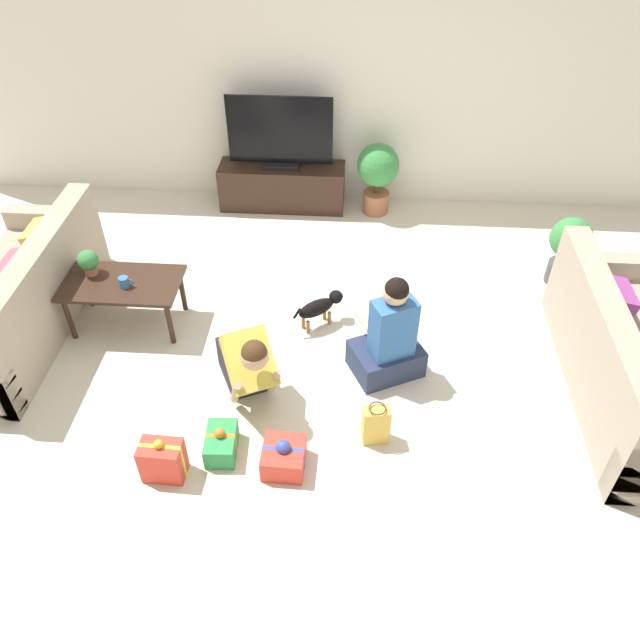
# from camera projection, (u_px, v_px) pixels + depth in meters

# --- Properties ---
(ground_plane) EXTENTS (16.00, 16.00, 0.00)m
(ground_plane) POSITION_uv_depth(u_px,v_px,m) (307.00, 355.00, 5.13)
(ground_plane) COLOR beige
(wall_back) EXTENTS (8.40, 0.06, 2.60)m
(wall_back) POSITION_uv_depth(u_px,v_px,m) (328.00, 80.00, 6.25)
(wall_back) COLOR white
(wall_back) RESTS_ON ground_plane
(sofa_left) EXTENTS (0.84, 2.07, 0.83)m
(sofa_left) POSITION_uv_depth(u_px,v_px,m) (20.00, 300.00, 5.20)
(sofa_left) COLOR tan
(sofa_left) RESTS_ON ground_plane
(sofa_right) EXTENTS (0.84, 2.07, 0.83)m
(sofa_right) POSITION_uv_depth(u_px,v_px,m) (628.00, 364.00, 4.64)
(sofa_right) COLOR tan
(sofa_right) RESTS_ON ground_plane
(coffee_table) EXTENTS (0.97, 0.55, 0.45)m
(coffee_table) POSITION_uv_depth(u_px,v_px,m) (123.00, 287.00, 5.17)
(coffee_table) COLOR #382319
(coffee_table) RESTS_ON ground_plane
(tv_console) EXTENTS (1.34, 0.40, 0.47)m
(tv_console) POSITION_uv_depth(u_px,v_px,m) (282.00, 186.00, 6.77)
(tv_console) COLOR #382319
(tv_console) RESTS_ON ground_plane
(tv) EXTENTS (1.08, 0.20, 0.76)m
(tv) POSITION_uv_depth(u_px,v_px,m) (280.00, 136.00, 6.39)
(tv) COLOR black
(tv) RESTS_ON tv_console
(potted_plant_corner_right) EXTENTS (0.38, 0.38, 0.67)m
(potted_plant_corner_right) POSITION_uv_depth(u_px,v_px,m) (569.00, 246.00, 5.62)
(potted_plant_corner_right) COLOR #4C4C51
(potted_plant_corner_right) RESTS_ON ground_plane
(potted_plant_back_right) EXTENTS (0.44, 0.44, 0.77)m
(potted_plant_back_right) POSITION_uv_depth(u_px,v_px,m) (378.00, 172.00, 6.52)
(potted_plant_back_right) COLOR #A36042
(potted_plant_back_right) RESTS_ON ground_plane
(person_kneeling) EXTENTS (0.60, 0.79, 0.75)m
(person_kneeling) POSITION_uv_depth(u_px,v_px,m) (247.00, 362.00, 4.60)
(person_kneeling) COLOR #23232D
(person_kneeling) RESTS_ON ground_plane
(person_sitting) EXTENTS (0.64, 0.61, 0.95)m
(person_sitting) POSITION_uv_depth(u_px,v_px,m) (389.00, 340.00, 4.77)
(person_sitting) COLOR #283351
(person_sitting) RESTS_ON ground_plane
(dog) EXTENTS (0.41, 0.33, 0.30)m
(dog) POSITION_uv_depth(u_px,v_px,m) (321.00, 306.00, 5.29)
(dog) COLOR black
(dog) RESTS_ON ground_plane
(gift_box_a) EXTENTS (0.29, 0.19, 0.35)m
(gift_box_a) POSITION_uv_depth(u_px,v_px,m) (163.00, 460.00, 4.16)
(gift_box_a) COLOR red
(gift_box_a) RESTS_ON ground_plane
(gift_box_b) EXTENTS (0.22, 0.33, 0.23)m
(gift_box_b) POSITION_uv_depth(u_px,v_px,m) (221.00, 443.00, 4.34)
(gift_box_b) COLOR #2D934C
(gift_box_b) RESTS_ON ground_plane
(gift_box_c) EXTENTS (0.29, 0.31, 0.26)m
(gift_box_c) POSITION_uv_depth(u_px,v_px,m) (284.00, 457.00, 4.24)
(gift_box_c) COLOR red
(gift_box_c) RESTS_ON ground_plane
(gift_bag_a) EXTENTS (0.20, 0.14, 0.34)m
(gift_bag_a) POSITION_uv_depth(u_px,v_px,m) (376.00, 425.00, 4.37)
(gift_bag_a) COLOR #E5B74C
(gift_bag_a) RESTS_ON ground_plane
(mug) EXTENTS (0.12, 0.08, 0.09)m
(mug) POSITION_uv_depth(u_px,v_px,m) (124.00, 282.00, 5.06)
(mug) COLOR #386BAD
(mug) RESTS_ON coffee_table
(tabletop_plant) EXTENTS (0.17, 0.17, 0.22)m
(tabletop_plant) POSITION_uv_depth(u_px,v_px,m) (88.00, 261.00, 5.14)
(tabletop_plant) COLOR #A36042
(tabletop_plant) RESTS_ON coffee_table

